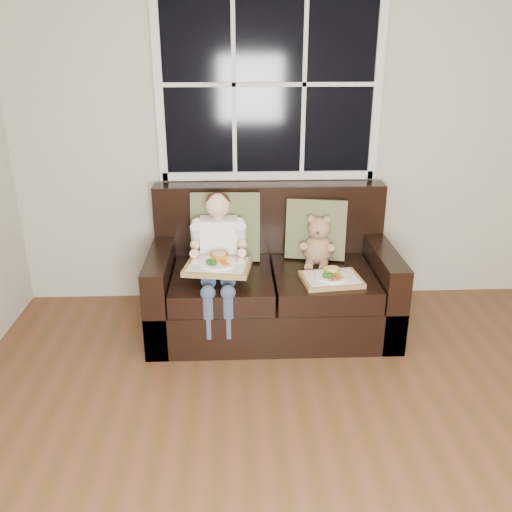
{
  "coord_description": "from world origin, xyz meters",
  "views": [
    {
      "loc": [
        -0.61,
        -1.53,
        1.93
      ],
      "look_at": [
        -0.47,
        1.85,
        0.59
      ],
      "focal_mm": 38.0,
      "sensor_mm": 36.0,
      "label": 1
    }
  ],
  "objects_px": {
    "child": "(219,247)",
    "tray_right": "(331,278)",
    "loveseat": "(271,283)",
    "teddy_bear": "(318,244)",
    "tray_left": "(218,265)"
  },
  "relations": [
    {
      "from": "teddy_bear",
      "to": "tray_left",
      "type": "distance_m",
      "value": 0.77
    },
    {
      "from": "tray_left",
      "to": "tray_right",
      "type": "bearing_deg",
      "value": 8.0
    },
    {
      "from": "child",
      "to": "tray_left",
      "type": "bearing_deg",
      "value": -90.79
    },
    {
      "from": "tray_left",
      "to": "tray_right",
      "type": "distance_m",
      "value": 0.75
    },
    {
      "from": "loveseat",
      "to": "tray_left",
      "type": "bearing_deg",
      "value": -143.09
    },
    {
      "from": "child",
      "to": "tray_left",
      "type": "height_order",
      "value": "child"
    },
    {
      "from": "child",
      "to": "teddy_bear",
      "type": "xyz_separation_m",
      "value": [
        0.7,
        0.15,
        -0.04
      ]
    },
    {
      "from": "loveseat",
      "to": "child",
      "type": "bearing_deg",
      "value": -162.36
    },
    {
      "from": "tray_right",
      "to": "tray_left",
      "type": "bearing_deg",
      "value": 171.82
    },
    {
      "from": "loveseat",
      "to": "tray_right",
      "type": "height_order",
      "value": "loveseat"
    },
    {
      "from": "loveseat",
      "to": "tray_right",
      "type": "bearing_deg",
      "value": -38.3
    },
    {
      "from": "child",
      "to": "tray_right",
      "type": "distance_m",
      "value": 0.78
    },
    {
      "from": "loveseat",
      "to": "tray_left",
      "type": "relative_size",
      "value": 3.65
    },
    {
      "from": "loveseat",
      "to": "tray_right",
      "type": "xyz_separation_m",
      "value": [
        0.38,
        -0.3,
        0.17
      ]
    },
    {
      "from": "teddy_bear",
      "to": "loveseat",
      "type": "bearing_deg",
      "value": -162.58
    }
  ]
}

